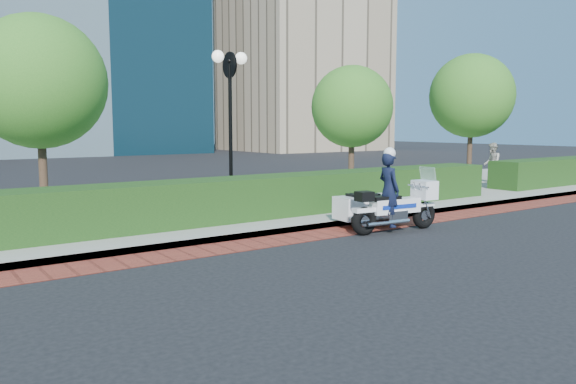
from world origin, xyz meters
TOP-DOWN VIEW (x-y plane):
  - ground at (0.00, 0.00)m, footprint 120.00×120.00m
  - brick_strip at (0.00, 1.50)m, footprint 60.00×1.00m
  - sidewalk at (0.00, 6.00)m, footprint 60.00×8.00m
  - hedge_main at (0.00, 3.60)m, footprint 18.00×1.20m
  - hedge_far at (16.00, 3.60)m, footprint 10.00×1.20m
  - lamppost at (1.00, 5.20)m, footprint 1.02×0.70m
  - tree_b at (-3.50, 6.50)m, footprint 3.20×3.20m
  - tree_c at (6.50, 6.50)m, footprint 2.80×2.80m
  - tree_d at (13.00, 6.50)m, footprint 3.40×3.40m
  - tower_right at (28.00, 38.00)m, footprint 14.00×12.00m
  - police_motorcycle at (2.67, 1.12)m, footprint 2.38×1.78m
  - pedestrian at (12.90, 5.35)m, footprint 0.98×0.95m

SIDE VIEW (x-z plane):
  - ground at x=0.00m, z-range 0.00..0.00m
  - brick_strip at x=0.00m, z-range 0.00..0.01m
  - sidewalk at x=0.00m, z-range 0.00..0.15m
  - hedge_main at x=0.00m, z-range 0.15..1.15m
  - hedge_far at x=16.00m, z-range 0.15..1.15m
  - police_motorcycle at x=2.67m, z-range -0.30..1.62m
  - pedestrian at x=12.90m, z-range 0.15..1.74m
  - lamppost at x=1.00m, z-range 0.85..5.06m
  - tree_c at x=6.50m, z-range 0.90..5.20m
  - tree_b at x=-3.50m, z-range 0.99..5.88m
  - tree_d at x=13.00m, z-range 1.03..6.19m
  - tower_right at x=28.00m, z-range 0.00..28.00m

